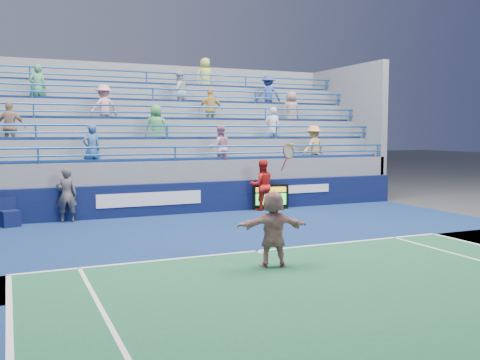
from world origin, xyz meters
name	(u,v)px	position (x,y,z in m)	size (l,w,h in m)	color
ground	(257,252)	(0.00, 0.00, 0.00)	(120.00, 120.00, 0.00)	#333538
sponsor_wall	(177,199)	(0.00, 6.50, 0.55)	(18.00, 0.32, 1.10)	#0A123B
bleacher_stand	(150,164)	(0.00, 10.27, 1.55)	(18.00, 5.62, 6.13)	slate
serve_speed_board	(270,197)	(3.51, 6.23, 0.47)	(1.36, 0.43, 0.94)	black
judge_chair	(10,218)	(-5.39, 6.06, 0.29)	(0.63, 0.64, 0.89)	#0C133C
tennis_player	(273,229)	(-0.31, -1.44, 0.82)	(1.58, 0.85, 2.62)	silver
line_judge	(66,195)	(-3.72, 6.20, 0.88)	(0.64, 0.42, 1.75)	#141837
ball_girl	(262,185)	(3.10, 6.14, 0.93)	(0.91, 0.71, 1.86)	red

